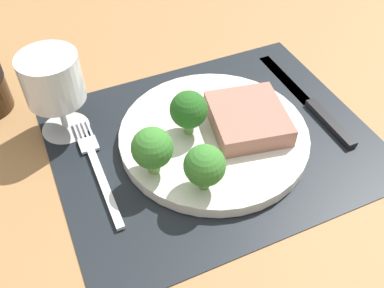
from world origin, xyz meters
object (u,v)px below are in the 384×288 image
steak (248,118)px  knife (312,104)px  fork (97,167)px  wine_glass (53,83)px  plate (214,136)px

steak → knife: bearing=6.5°
fork → knife: size_ratio=0.83×
steak → fork: size_ratio=0.54×
steak → knife: 12.02cm
fork → steak: bearing=-3.3°
wine_glass → knife: bearing=-16.6°
steak → knife: steak is taller
steak → fork: 20.52cm
plate → wine_glass: size_ratio=2.11×
steak → wine_glass: bearing=152.8°
fork → knife: bearing=1.3°
wine_glass → steak: bearing=-27.2°
plate → wine_glass: wine_glass is taller
plate → steak: (4.54, -0.79, 2.14)cm
knife → wine_glass: (-33.87, 10.12, 7.36)cm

